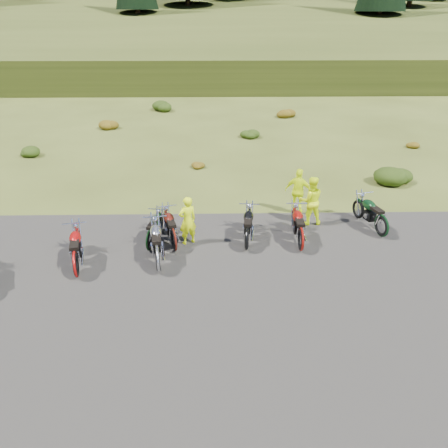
{
  "coord_description": "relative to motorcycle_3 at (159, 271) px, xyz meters",
  "views": [
    {
      "loc": [
        0.51,
        -10.67,
        6.93
      ],
      "look_at": [
        0.75,
        1.09,
        1.05
      ],
      "focal_mm": 35.0,
      "sensor_mm": 36.0,
      "label": 1
    }
  ],
  "objects": [
    {
      "name": "shrub_6",
      "position": [
        6.57,
        19.68,
        0.38
      ],
      "size": [
        1.3,
        1.3,
        0.77
      ],
      "primitive_type": "ellipsoid",
      "color": "brown",
      "rests_on": "ground"
    },
    {
      "name": "hill_slope",
      "position": [
        1.17,
        49.88,
        0.0
      ],
      "size": [
        300.0,
        45.97,
        9.37
      ],
      "primitive_type": null,
      "rotation": [
        0.14,
        0.0,
        0.0
      ],
      "color": "#323D14",
      "rests_on": "ground"
    },
    {
      "name": "motorcycle_3",
      "position": [
        0.0,
        0.0,
        0.0
      ],
      "size": [
        1.09,
        2.36,
        1.19
      ],
      "primitive_type": null,
      "rotation": [
        0.0,
        0.0,
        1.72
      ],
      "color": "#A1A0A4",
      "rests_on": "ground"
    },
    {
      "name": "motorcycle_7",
      "position": [
        7.18,
        2.01,
        0.0
      ],
      "size": [
        1.24,
        2.25,
        1.12
      ],
      "primitive_type": null,
      "rotation": [
        0.0,
        0.0,
        1.83
      ],
      "color": "black",
      "rests_on": "ground"
    },
    {
      "name": "hill_plateau",
      "position": [
        1.17,
        109.88,
        0.0
      ],
      "size": [
        300.0,
        90.0,
        9.17
      ],
      "primitive_type": "cube",
      "color": "#323D14",
      "rests_on": "ground"
    },
    {
      "name": "motorcycle_4",
      "position": [
        0.37,
        1.22,
        0.0
      ],
      "size": [
        1.19,
        2.13,
        1.06
      ],
      "primitive_type": null,
      "rotation": [
        0.0,
        0.0,
        1.84
      ],
      "color": "#4D140C",
      "rests_on": "ground"
    },
    {
      "name": "motorcycle_5",
      "position": [
        2.65,
        1.21,
        0.0
      ],
      "size": [
        0.95,
        2.15,
        1.09
      ],
      "primitive_type": null,
      "rotation": [
        0.0,
        0.0,
        1.45
      ],
      "color": "black",
      "rests_on": "ground"
    },
    {
      "name": "shrub_5",
      "position": [
        3.67,
        14.38,
        0.31
      ],
      "size": [
        1.03,
        1.03,
        0.61
      ],
      "primitive_type": "ellipsoid",
      "color": "black",
      "rests_on": "ground"
    },
    {
      "name": "ground",
      "position": [
        1.17,
        -0.12,
        0.0
      ],
      "size": [
        300.0,
        300.0,
        0.0
      ],
      "primitive_type": "plane",
      "color": "#3F4717",
      "rests_on": "ground"
    },
    {
      "name": "person_right_a",
      "position": [
        4.97,
        3.03,
        0.87
      ],
      "size": [
        0.86,
        0.68,
        1.74
      ],
      "primitive_type": "imported",
      "rotation": [
        0.0,
        0.0,
        3.17
      ],
      "color": "#DCF20C",
      "rests_on": "ground"
    },
    {
      "name": "shrub_2",
      "position": [
        -5.03,
        16.48,
        0.38
      ],
      "size": [
        1.3,
        1.3,
        0.77
      ],
      "primitive_type": "ellipsoid",
      "color": "brown",
      "rests_on": "ground"
    },
    {
      "name": "gravel_pad",
      "position": [
        1.17,
        -2.12,
        0.0
      ],
      "size": [
        20.0,
        12.0,
        0.04
      ],
      "primitive_type": "cube",
      "color": "black",
      "rests_on": "ground"
    },
    {
      "name": "shrub_7",
      "position": [
        9.47,
        6.98,
        0.46
      ],
      "size": [
        1.56,
        1.56,
        0.92
      ],
      "primitive_type": "ellipsoid",
      "color": "black",
      "rests_on": "ground"
    },
    {
      "name": "person_middle",
      "position": [
        0.78,
        1.66,
        0.81
      ],
      "size": [
        0.7,
        0.62,
        1.61
      ],
      "primitive_type": "imported",
      "rotation": [
        0.0,
        0.0,
        3.63
      ],
      "color": "#DCF20C",
      "rests_on": "ground"
    },
    {
      "name": "motorcycle_2",
      "position": [
        -0.41,
        1.25,
        0.0
      ],
      "size": [
        0.89,
        1.92,
        0.97
      ],
      "primitive_type": null,
      "rotation": [
        0.0,
        0.0,
        1.42
      ],
      "color": "black",
      "rests_on": "ground"
    },
    {
      "name": "shrub_8",
      "position": [
        12.37,
        12.28,
        0.23
      ],
      "size": [
        0.77,
        0.77,
        0.45
      ],
      "primitive_type": "ellipsoid",
      "color": "brown",
      "rests_on": "ground"
    },
    {
      "name": "person_right_b",
      "position": [
        4.7,
        3.92,
        0.85
      ],
      "size": [
        1.08,
        0.79,
        1.71
      ],
      "primitive_type": "imported",
      "rotation": [
        0.0,
        0.0,
        2.72
      ],
      "color": "#DCF20C",
      "rests_on": "ground"
    },
    {
      "name": "motorcycle_1",
      "position": [
        -2.29,
        -0.21,
        0.0
      ],
      "size": [
        1.18,
        2.26,
        1.13
      ],
      "primitive_type": null,
      "rotation": [
        0.0,
        0.0,
        1.79
      ],
      "color": "#940B0A",
      "rests_on": "ground"
    },
    {
      "name": "shrub_3",
      "position": [
        -2.13,
        21.78,
        0.46
      ],
      "size": [
        1.56,
        1.56,
        0.92
      ],
      "primitive_type": "ellipsoid",
      "color": "black",
      "rests_on": "ground"
    },
    {
      "name": "shrub_4",
      "position": [
        0.77,
        9.08,
        0.23
      ],
      "size": [
        0.77,
        0.77,
        0.45
      ],
      "primitive_type": "ellipsoid",
      "color": "brown",
      "rests_on": "ground"
    },
    {
      "name": "motorcycle_6",
      "position": [
        4.34,
        1.12,
        0.0
      ],
      "size": [
        0.75,
        2.15,
        1.12
      ],
      "primitive_type": null,
      "rotation": [
        0.0,
        0.0,
        1.55
      ],
      "color": "maroon",
      "rests_on": "ground"
    },
    {
      "name": "shrub_1",
      "position": [
        -7.93,
        11.18,
        0.31
      ],
      "size": [
        1.03,
        1.03,
        0.61
      ],
      "primitive_type": "ellipsoid",
      "color": "black",
      "rests_on": "ground"
    }
  ]
}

